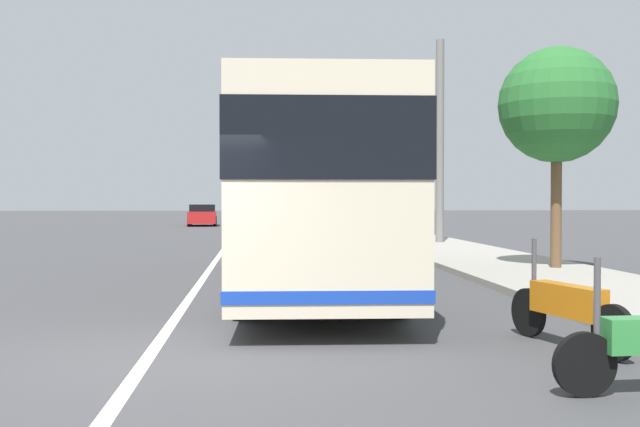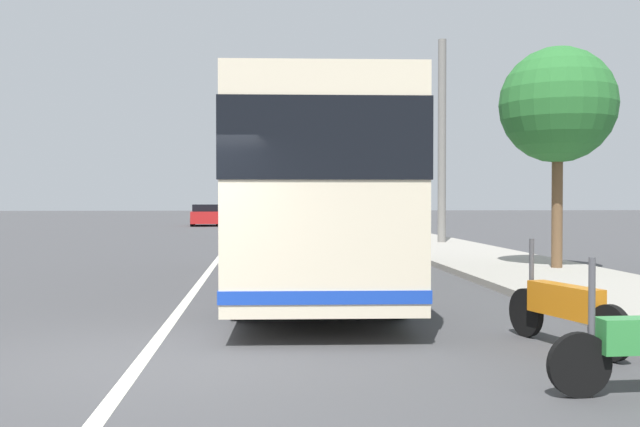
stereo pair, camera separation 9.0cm
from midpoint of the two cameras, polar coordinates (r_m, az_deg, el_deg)
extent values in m
plane|color=#424244|center=(8.23, -13.91, -11.18)|extent=(220.00, 220.00, 0.00)
cube|color=#9E998E|center=(19.09, 14.36, -3.98)|extent=(110.00, 3.60, 0.14)
cube|color=silver|center=(18.07, -8.96, -4.45)|extent=(110.00, 0.16, 0.01)
cube|color=beige|center=(14.52, -0.83, 1.58)|extent=(12.46, 3.02, 3.04)
cube|color=black|center=(14.53, -0.83, 3.96)|extent=(12.50, 3.06, 0.98)
cube|color=#193FB2|center=(14.56, -0.83, -3.42)|extent=(12.49, 3.05, 0.16)
cylinder|color=black|center=(18.52, -4.73, -2.77)|extent=(1.01, 0.34, 1.00)
cylinder|color=black|center=(18.57, 2.35, -2.76)|extent=(1.01, 0.34, 1.00)
cylinder|color=black|center=(10.65, -6.41, -5.63)|extent=(1.01, 0.34, 1.00)
cylinder|color=black|center=(10.74, 5.93, -5.57)|extent=(1.01, 0.34, 1.00)
cylinder|color=black|center=(6.85, 19.97, -11.24)|extent=(0.10, 0.58, 0.58)
cylinder|color=#4C4C51|center=(6.80, 20.86, -6.21)|extent=(0.06, 0.06, 0.70)
cylinder|color=black|center=(9.58, 16.00, -7.58)|extent=(0.62, 0.24, 0.62)
cylinder|color=black|center=(8.44, 22.06, -8.79)|extent=(0.62, 0.24, 0.62)
cube|color=orange|center=(8.96, 18.85, -6.58)|extent=(1.14, 0.53, 0.37)
cylinder|color=#4C4C51|center=(9.42, 16.42, -4.05)|extent=(0.06, 0.06, 0.70)
cube|color=red|center=(48.94, -9.41, -0.30)|extent=(4.11, 2.04, 0.79)
cube|color=black|center=(49.14, -9.40, 0.44)|extent=(2.07, 1.79, 0.47)
cylinder|color=black|center=(47.61, -8.44, -0.64)|extent=(0.65, 0.25, 0.64)
cylinder|color=black|center=(47.65, -10.46, -0.65)|extent=(0.65, 0.25, 0.64)
cylinder|color=black|center=(50.26, -8.41, -0.55)|extent=(0.65, 0.25, 0.64)
cylinder|color=black|center=(50.30, -10.32, -0.56)|extent=(0.65, 0.25, 0.64)
cube|color=black|center=(32.87, -1.95, -0.93)|extent=(4.53, 2.08, 0.82)
cube|color=black|center=(32.57, -1.89, 0.29)|extent=(2.12, 1.78, 0.58)
cylinder|color=black|center=(34.25, -3.60, -1.30)|extent=(0.65, 0.26, 0.64)
cylinder|color=black|center=(34.43, -0.89, -1.29)|extent=(0.65, 0.26, 0.64)
cylinder|color=black|center=(31.35, -3.12, -1.52)|extent=(0.65, 0.26, 0.64)
cylinder|color=black|center=(31.55, -0.16, -1.50)|extent=(0.65, 0.26, 0.64)
cylinder|color=brown|center=(17.85, 18.16, 0.53)|extent=(0.25, 0.25, 3.17)
sphere|color=#286B2D|center=(17.99, 18.21, 8.21)|extent=(2.73, 2.73, 2.73)
cylinder|color=slate|center=(27.67, 9.44, 5.57)|extent=(0.31, 0.31, 7.83)
camera|label=1|loc=(0.04, -90.17, 0.00)|focal=40.17mm
camera|label=2|loc=(0.04, 89.83, 0.00)|focal=40.17mm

